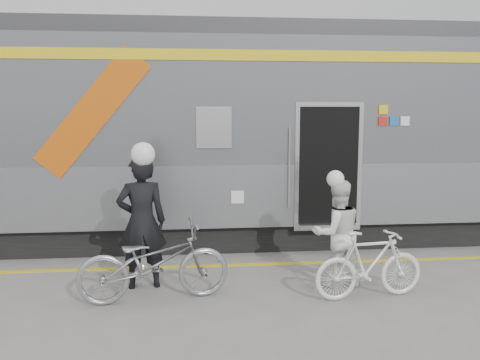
{
  "coord_description": "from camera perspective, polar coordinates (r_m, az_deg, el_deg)",
  "views": [
    {
      "loc": [
        -0.19,
        -5.92,
        2.56
      ],
      "look_at": [
        0.57,
        1.6,
        1.5
      ],
      "focal_mm": 38.0,
      "sensor_mm": 36.0,
      "label": 1
    }
  ],
  "objects": [
    {
      "name": "helmet_woman",
      "position": [
        7.35,
        11.0,
        0.94
      ],
      "size": [
        0.25,
        0.25,
        0.25
      ],
      "primitive_type": "sphere",
      "color": "white",
      "rests_on": "woman"
    },
    {
      "name": "woman",
      "position": [
        7.51,
        10.81,
        -5.89
      ],
      "size": [
        0.82,
        0.68,
        1.55
      ],
      "primitive_type": "imported",
      "rotation": [
        0.0,
        0.0,
        3.27
      ],
      "color": "white",
      "rests_on": "ground"
    },
    {
      "name": "bicycle_right",
      "position": [
        7.18,
        14.34,
        -9.18
      ],
      "size": [
        1.61,
        0.64,
        0.94
      ],
      "primitive_type": "imported",
      "rotation": [
        0.0,
        0.0,
        1.7
      ],
      "color": "white",
      "rests_on": "ground"
    },
    {
      "name": "ground",
      "position": [
        6.45,
        -3.72,
        -15.42
      ],
      "size": [
        90.0,
        90.0,
        0.0
      ],
      "primitive_type": "plane",
      "color": "slate",
      "rests_on": "ground"
    },
    {
      "name": "safety_strip",
      "position": [
        8.46,
        -4.26,
        -9.61
      ],
      "size": [
        24.0,
        0.12,
        0.01
      ],
      "primitive_type": "cube",
      "color": "gold",
      "rests_on": "ground"
    },
    {
      "name": "helmet_man",
      "position": [
        7.24,
        -11.22,
        4.09
      ],
      "size": [
        0.33,
        0.33,
        0.33
      ],
      "primitive_type": "sphere",
      "color": "white",
      "rests_on": "man"
    },
    {
      "name": "bicycle_left",
      "position": [
        6.96,
        -9.63,
        -9.09
      ],
      "size": [
        2.1,
        1.0,
        1.06
      ],
      "primitive_type": "imported",
      "rotation": [
        0.0,
        0.0,
        1.73
      ],
      "color": "#929599",
      "rests_on": "ground"
    },
    {
      "name": "man",
      "position": [
        7.4,
        -10.98,
        -4.65
      ],
      "size": [
        0.76,
        0.56,
        1.92
      ],
      "primitive_type": "imported",
      "rotation": [
        0.0,
        0.0,
        3.3
      ],
      "color": "black",
      "rests_on": "ground"
    },
    {
      "name": "train",
      "position": [
        10.13,
        -4.46,
        5.1
      ],
      "size": [
        24.0,
        3.17,
        4.1
      ],
      "color": "black",
      "rests_on": "ground"
    }
  ]
}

